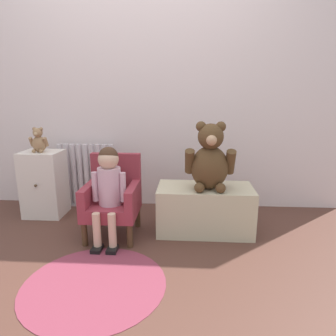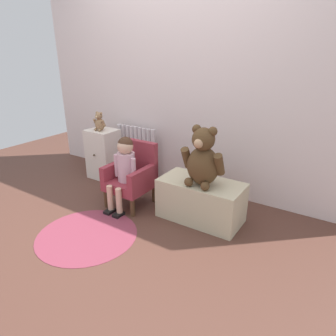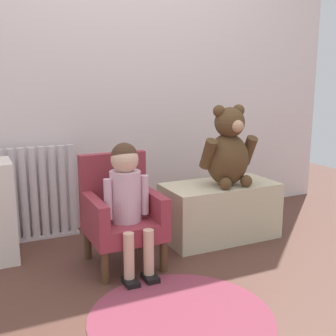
{
  "view_description": "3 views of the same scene",
  "coord_description": "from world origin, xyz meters",
  "px_view_note": "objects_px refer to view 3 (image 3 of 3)",
  "views": [
    {
      "loc": [
        0.43,
        -1.63,
        1.08
      ],
      "look_at": [
        0.29,
        0.52,
        0.54
      ],
      "focal_mm": 32.0,
      "sensor_mm": 36.0,
      "label": 1
    },
    {
      "loc": [
        1.63,
        -1.56,
        1.45
      ],
      "look_at": [
        0.28,
        0.54,
        0.47
      ],
      "focal_mm": 32.0,
      "sensor_mm": 36.0,
      "label": 2
    },
    {
      "loc": [
        -0.87,
        -1.64,
        1.04
      ],
      "look_at": [
        0.15,
        0.52,
        0.53
      ],
      "focal_mm": 45.0,
      "sensor_mm": 36.0,
      "label": 3
    }
  ],
  "objects_px": {
    "child_armchair": "(121,212)",
    "low_bench": "(220,211)",
    "child_figure": "(127,189)",
    "floor_rug": "(181,317)",
    "radiator": "(34,195)",
    "large_teddy_bear": "(228,150)"
  },
  "relations": [
    {
      "from": "child_figure",
      "to": "low_bench",
      "type": "xyz_separation_m",
      "value": [
        0.72,
        0.19,
        -0.27
      ]
    },
    {
      "from": "floor_rug",
      "to": "low_bench",
      "type": "bearing_deg",
      "value": 48.43
    },
    {
      "from": "low_bench",
      "to": "radiator",
      "type": "bearing_deg",
      "value": 156.69
    },
    {
      "from": "child_armchair",
      "to": "low_bench",
      "type": "bearing_deg",
      "value": 6.82
    },
    {
      "from": "radiator",
      "to": "child_figure",
      "type": "xyz_separation_m",
      "value": [
        0.4,
        -0.67,
        0.15
      ]
    },
    {
      "from": "radiator",
      "to": "low_bench",
      "type": "bearing_deg",
      "value": -23.31
    },
    {
      "from": "low_bench",
      "to": "child_armchair",
      "type": "bearing_deg",
      "value": -173.18
    },
    {
      "from": "child_figure",
      "to": "floor_rug",
      "type": "height_order",
      "value": "child_figure"
    },
    {
      "from": "child_armchair",
      "to": "floor_rug",
      "type": "xyz_separation_m",
      "value": [
        0.04,
        -0.67,
        -0.3
      ]
    },
    {
      "from": "child_armchair",
      "to": "large_teddy_bear",
      "type": "bearing_deg",
      "value": 3.11
    },
    {
      "from": "child_figure",
      "to": "floor_rug",
      "type": "relative_size",
      "value": 0.85
    },
    {
      "from": "child_figure",
      "to": "low_bench",
      "type": "relative_size",
      "value": 0.95
    },
    {
      "from": "child_armchair",
      "to": "low_bench",
      "type": "distance_m",
      "value": 0.73
    },
    {
      "from": "child_armchair",
      "to": "large_teddy_bear",
      "type": "height_order",
      "value": "large_teddy_bear"
    },
    {
      "from": "low_bench",
      "to": "large_teddy_bear",
      "type": "xyz_separation_m",
      "value": [
        0.02,
        -0.05,
        0.41
      ]
    },
    {
      "from": "child_armchair",
      "to": "large_teddy_bear",
      "type": "xyz_separation_m",
      "value": [
        0.74,
        0.04,
        0.3
      ]
    },
    {
      "from": "radiator",
      "to": "low_bench",
      "type": "xyz_separation_m",
      "value": [
        1.11,
        -0.48,
        -0.12
      ]
    },
    {
      "from": "floor_rug",
      "to": "large_teddy_bear",
      "type": "bearing_deg",
      "value": 45.65
    },
    {
      "from": "radiator",
      "to": "large_teddy_bear",
      "type": "distance_m",
      "value": 1.29
    },
    {
      "from": "low_bench",
      "to": "large_teddy_bear",
      "type": "relative_size",
      "value": 1.45
    },
    {
      "from": "child_figure",
      "to": "radiator",
      "type": "bearing_deg",
      "value": 120.61
    },
    {
      "from": "radiator",
      "to": "large_teddy_bear",
      "type": "bearing_deg",
      "value": -24.77
    }
  ]
}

